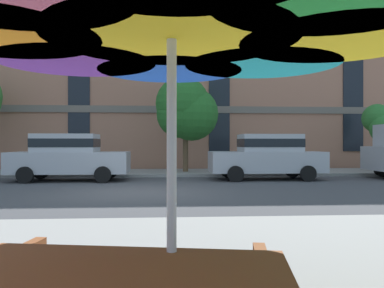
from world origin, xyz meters
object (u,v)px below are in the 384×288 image
street_tree_right (380,124)px  patio_umbrella (172,6)px  sedan_silver_midblock (267,155)px  sedan_silver (69,156)px  street_tree_middle (185,110)px

street_tree_right → patio_umbrella: street_tree_right is taller
sedan_silver_midblock → street_tree_right: bearing=25.2°
sedan_silver → street_tree_right: size_ratio=1.32×
street_tree_right → patio_umbrella: 18.72m
sedan_silver → street_tree_right: 14.35m
street_tree_right → sedan_silver: bearing=-168.0°
street_tree_middle → patio_umbrella: bearing=-93.2°
sedan_silver → street_tree_right: (13.97, 2.96, 1.42)m
sedan_silver_midblock → patio_umbrella: 13.36m
street_tree_middle → patio_umbrella: (-0.85, -15.36, -0.69)m
sedan_silver → patio_umbrella: bearing=-73.7°
sedan_silver_midblock → street_tree_right: size_ratio=1.32×
sedan_silver → street_tree_right: street_tree_right is taller
sedan_silver → patio_umbrella: size_ratio=1.33×
sedan_silver_midblock → street_tree_middle: street_tree_middle is taller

